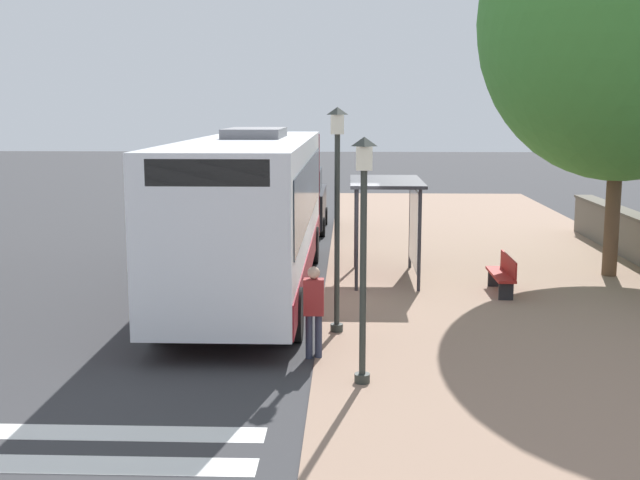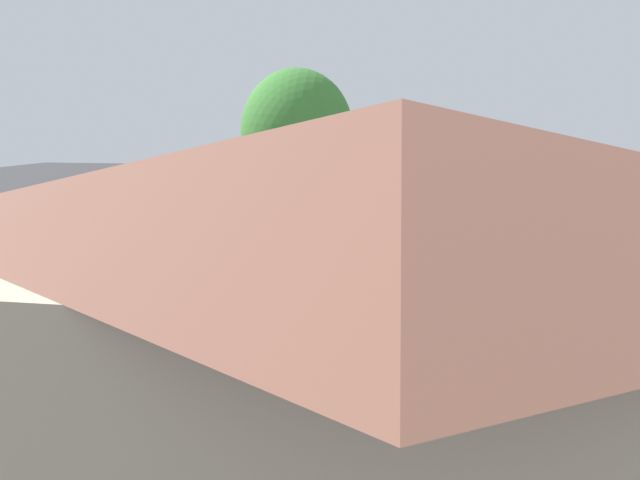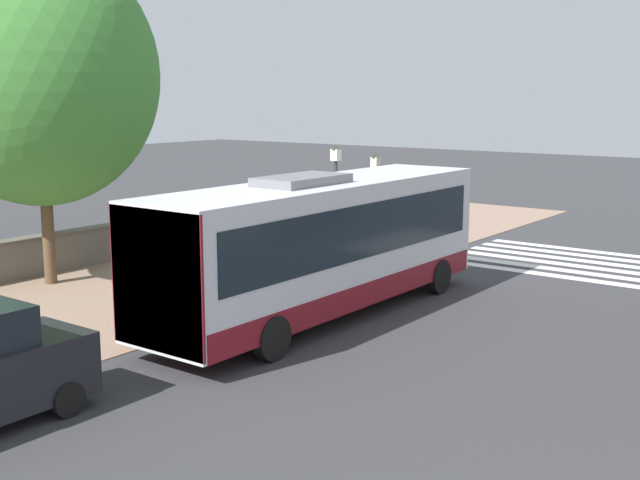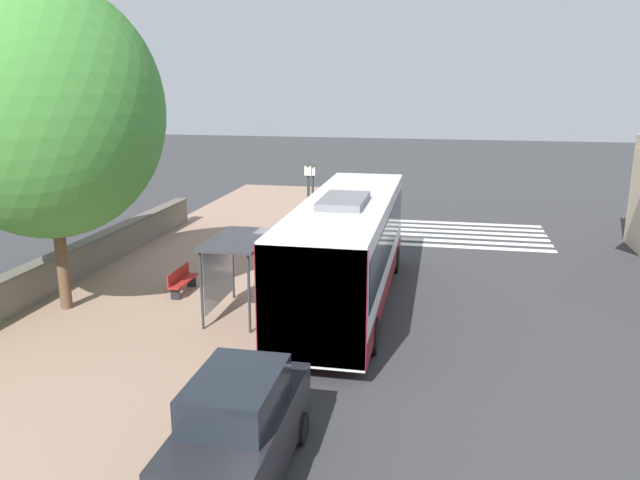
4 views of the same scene
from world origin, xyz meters
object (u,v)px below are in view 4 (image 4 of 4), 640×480
object	(u,v)px
bus_shelter	(234,251)
bench	(182,280)
street_lamp_far	(308,208)
pedestrian	(326,239)
bus	(347,248)
parked_car_behind_bus	(239,430)
shade_tree	(46,111)
street_lamp_near	(313,200)

from	to	relation	value
bus_shelter	bench	bearing A→B (deg)	148.40
bench	street_lamp_far	distance (m)	5.38
pedestrian	bench	xyz separation A→B (m)	(-4.10, -4.93, -0.45)
pedestrian	bench	size ratio (longest dim) A/B	0.92
bus	pedestrian	world-z (taller)	bus
bus_shelter	parked_car_behind_bus	bearing A→B (deg)	-70.85
street_lamp_far	parked_car_behind_bus	bearing A→B (deg)	-83.35
bench	street_lamp_far	xyz separation A→B (m)	(3.74, 3.30, 2.03)
bus	street_lamp_far	xyz separation A→B (m)	(-1.99, 3.36, 0.58)
street_lamp_far	shade_tree	world-z (taller)	shade_tree
bus	street_lamp_near	xyz separation A→B (m)	(-2.43, 6.21, 0.33)
shade_tree	street_lamp_far	bearing A→B (deg)	38.42
bench	parked_car_behind_bus	distance (m)	10.84
bench	street_lamp_near	size ratio (longest dim) A/B	0.45
bus_shelter	street_lamp_far	bearing A→B (deg)	75.18
bench	parked_car_behind_bus	bearing A→B (deg)	-61.13
bus	bench	size ratio (longest dim) A/B	6.57
street_lamp_near	shade_tree	bearing A→B (deg)	-127.62
street_lamp_near	bench	bearing A→B (deg)	-118.13
street_lamp_near	parked_car_behind_bus	bearing A→B (deg)	-82.96
pedestrian	street_lamp_near	distance (m)	1.99
shade_tree	parked_car_behind_bus	distance (m)	12.27
bus_shelter	bench	size ratio (longest dim) A/B	1.78
parked_car_behind_bus	bus	bearing A→B (deg)	86.95
bench	street_lamp_far	world-z (taller)	street_lamp_far
bus	street_lamp_far	size ratio (longest dim) A/B	2.68
street_lamp_far	pedestrian	bearing A→B (deg)	77.40
bus_shelter	street_lamp_near	distance (m)	7.73
street_lamp_far	shade_tree	xyz separation A→B (m)	(-6.80, -5.39, 3.74)
pedestrian	shade_tree	xyz separation A→B (m)	(-7.16, -7.01, 5.32)
bus	bus_shelter	bearing A→B (deg)	-155.89
bus	bus_shelter	size ratio (longest dim) A/B	3.70
pedestrian	shade_tree	size ratio (longest dim) A/B	0.16
street_lamp_near	parked_car_behind_bus	world-z (taller)	street_lamp_near
bus	parked_car_behind_bus	bearing A→B (deg)	-93.05
bus_shelter	street_lamp_far	world-z (taller)	street_lamp_far
street_lamp_far	parked_car_behind_bus	size ratio (longest dim) A/B	1.00
street_lamp_far	street_lamp_near	bearing A→B (deg)	98.74
bus	bench	world-z (taller)	bus
street_lamp_near	bus	bearing A→B (deg)	-68.61
pedestrian	street_lamp_near	world-z (taller)	street_lamp_near
bus	shade_tree	size ratio (longest dim) A/B	1.12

